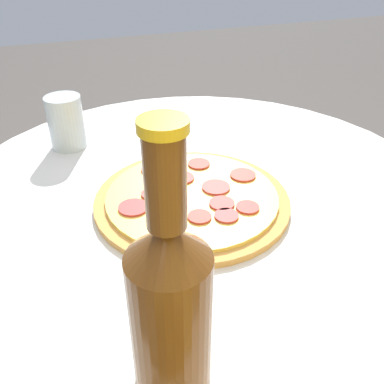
{
  "coord_description": "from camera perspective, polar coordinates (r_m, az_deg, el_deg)",
  "views": [
    {
      "loc": [
        0.2,
        0.54,
        1.06
      ],
      "look_at": [
        0.03,
        0.04,
        0.72
      ],
      "focal_mm": 40.0,
      "sensor_mm": 36.0,
      "label": 1
    }
  ],
  "objects": [
    {
      "name": "table",
      "position": [
        0.8,
        0.83,
        -10.36
      ],
      "size": [
        0.81,
        0.81,
        0.7
      ],
      "color": "silver",
      "rests_on": "ground_plane"
    },
    {
      "name": "drinking_glass",
      "position": [
        0.82,
        -16.45,
        8.91
      ],
      "size": [
        0.06,
        0.06,
        0.1
      ],
      "color": "#ADBCC6",
      "rests_on": "table"
    },
    {
      "name": "beer_bottle",
      "position": [
        0.36,
        -2.94,
        -14.58
      ],
      "size": [
        0.07,
        0.07,
        0.26
      ],
      "color": "#563314",
      "rests_on": "table"
    },
    {
      "name": "pizza",
      "position": [
        0.64,
        0.0,
        -0.89
      ],
      "size": [
        0.29,
        0.29,
        0.02
      ],
      "color": "#C68E47",
      "rests_on": "table"
    }
  ]
}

